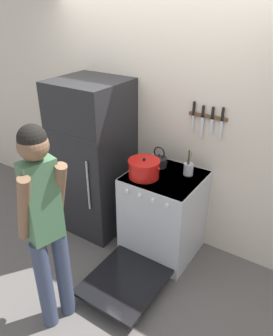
{
  "coord_description": "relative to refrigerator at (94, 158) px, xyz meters",
  "views": [
    {
      "loc": [
        1.61,
        -2.83,
        2.48
      ],
      "look_at": [
        0.06,
        -0.49,
        1.0
      ],
      "focal_mm": 35.0,
      "sensor_mm": 36.0,
      "label": 1
    }
  ],
  "objects": [
    {
      "name": "refrigerator",
      "position": [
        0.0,
        0.0,
        0.0
      ],
      "size": [
        0.73,
        0.73,
        1.74
      ],
      "color": "black",
      "rests_on": "ground_plane"
    },
    {
      "name": "dutch_oven_pot",
      "position": [
        0.75,
        -0.12,
        0.14
      ],
      "size": [
        0.35,
        0.31,
        0.2
      ],
      "color": "red",
      "rests_on": "stove_range"
    },
    {
      "name": "ground_plane",
      "position": [
        0.61,
        0.35,
        -0.87
      ],
      "size": [
        14.0,
        14.0,
        0.0
      ],
      "primitive_type": "plane",
      "color": "#5B5654"
    },
    {
      "name": "person",
      "position": [
        0.59,
        -1.24,
        0.14
      ],
      "size": [
        0.34,
        0.41,
        1.77
      ],
      "rotation": [
        0.0,
        0.0,
        1.32
      ],
      "color": "#38425B",
      "rests_on": "ground_plane"
    },
    {
      "name": "tea_kettle",
      "position": [
        0.76,
        0.15,
        0.12
      ],
      "size": [
        0.21,
        0.16,
        0.22
      ],
      "color": "black",
      "rests_on": "stove_range"
    },
    {
      "name": "wall_back",
      "position": [
        0.61,
        0.38,
        0.4
      ],
      "size": [
        10.0,
        0.06,
        2.55
      ],
      "color": "beige",
      "rests_on": "ground_plane"
    },
    {
      "name": "wall_knife_strip",
      "position": [
        1.16,
        0.33,
        0.61
      ],
      "size": [
        0.38,
        0.03,
        0.34
      ],
      "color": "brown"
    },
    {
      "name": "stove_range",
      "position": [
        0.91,
        -0.03,
        -0.41
      ],
      "size": [
        0.71,
        1.42,
        0.92
      ],
      "color": "silver",
      "rests_on": "ground_plane"
    },
    {
      "name": "utensil_jar",
      "position": [
        1.08,
        0.15,
        0.12
      ],
      "size": [
        0.09,
        0.09,
        0.27
      ],
      "color": "#B7BABF",
      "rests_on": "stove_range"
    }
  ]
}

